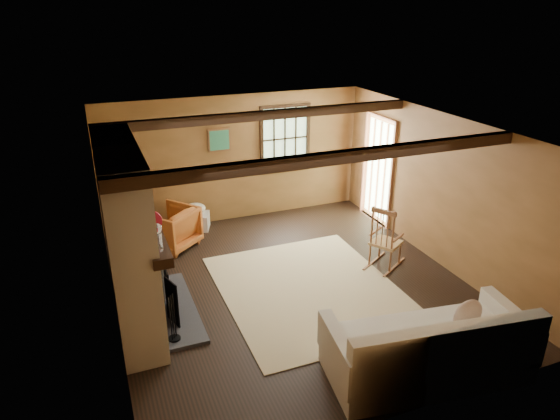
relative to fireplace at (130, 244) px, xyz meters
name	(u,v)px	position (x,y,z in m)	size (l,w,h in m)	color
ground	(291,285)	(2.23, 0.00, -1.10)	(5.50, 5.50, 0.00)	black
room_envelope	(300,175)	(2.45, 0.26, 0.53)	(5.02, 5.52, 2.44)	#915D33
fireplace	(130,244)	(0.00, 0.00, 0.00)	(1.02, 2.30, 2.40)	brown
rug	(309,289)	(2.43, -0.20, -1.10)	(2.50, 3.00, 0.01)	#C7B585
rocking_chair	(385,241)	(3.83, 0.02, -0.67)	(0.84, 0.73, 1.04)	tan
sofa	(430,352)	(2.91, -2.35, -0.78)	(2.37, 1.30, 0.91)	silver
firewood_pile	(139,233)	(0.31, 2.44, -0.97)	(0.72, 0.13, 0.26)	#4F3221
laundry_basket	(195,221)	(1.35, 2.54, -0.95)	(0.50, 0.38, 0.30)	silver
basket_pillow	(194,209)	(1.35, 2.54, -0.70)	(0.41, 0.33, 0.21)	silver
armchair	(171,228)	(0.80, 1.95, -0.74)	(0.77, 0.79, 0.72)	#BF6026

